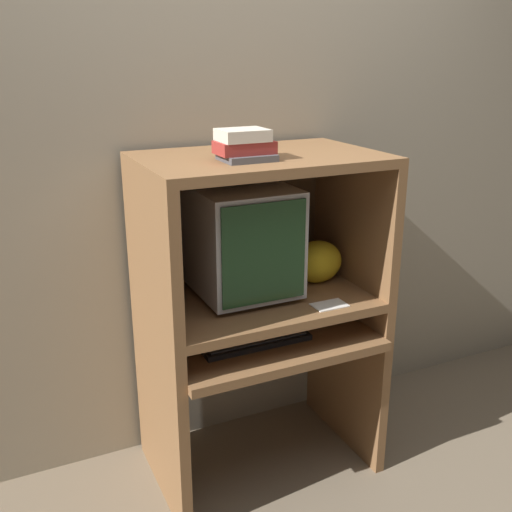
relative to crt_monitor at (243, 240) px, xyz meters
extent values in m
plane|color=#756651|center=(0.05, -0.33, -0.99)|extent=(12.00, 12.00, 0.00)
cube|color=gray|center=(0.05, 0.31, 0.31)|extent=(6.00, 0.06, 2.60)
cube|color=brown|center=(-0.37, -0.04, -0.68)|extent=(0.04, 0.58, 0.63)
cube|color=brown|center=(0.48, -0.04, -0.68)|extent=(0.04, 0.58, 0.63)
cube|color=brown|center=(0.05, -0.15, -0.38)|extent=(0.80, 0.42, 0.04)
cube|color=brown|center=(-0.37, -0.04, -0.29)|extent=(0.04, 0.58, 0.14)
cube|color=brown|center=(0.48, -0.04, -0.29)|extent=(0.04, 0.58, 0.14)
cube|color=brown|center=(0.05, -0.04, -0.24)|extent=(0.80, 0.58, 0.04)
cube|color=brown|center=(-0.37, -0.04, 0.05)|extent=(0.04, 0.58, 0.55)
cube|color=brown|center=(0.48, -0.04, 0.05)|extent=(0.04, 0.58, 0.55)
cube|color=brown|center=(0.05, -0.04, 0.31)|extent=(0.80, 0.58, 0.04)
cube|color=#48321E|center=(0.05, 0.24, 0.05)|extent=(0.80, 0.01, 0.55)
cylinder|color=#B2B2B7|center=(0.00, 0.00, -0.21)|extent=(0.20, 0.20, 0.02)
cube|color=#B2B2B7|center=(0.00, 0.00, 0.00)|extent=(0.36, 0.38, 0.41)
cube|color=#1E4223|center=(0.00, -0.19, 0.00)|extent=(0.33, 0.01, 0.37)
cube|color=black|center=(-0.02, -0.14, -0.35)|extent=(0.43, 0.16, 0.02)
cube|color=#333335|center=(-0.02, -0.14, -0.34)|extent=(0.39, 0.12, 0.01)
ellipsoid|color=#B7B7B7|center=(0.27, -0.12, -0.35)|extent=(0.07, 0.05, 0.03)
ellipsoid|color=gold|center=(0.33, -0.01, -0.13)|extent=(0.21, 0.16, 0.17)
cube|color=#4C4C51|center=(-0.04, -0.13, 0.34)|extent=(0.18, 0.14, 0.02)
cube|color=maroon|center=(-0.05, -0.13, 0.37)|extent=(0.19, 0.12, 0.04)
cube|color=beige|center=(-0.05, -0.12, 0.41)|extent=(0.16, 0.13, 0.04)
cube|color=white|center=(0.25, -0.24, -0.22)|extent=(0.13, 0.08, 0.00)
camera|label=1|loc=(-0.88, -1.99, 0.68)|focal=42.00mm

